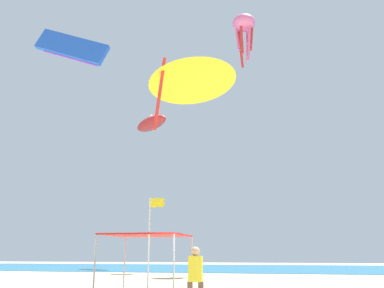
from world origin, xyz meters
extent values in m
cube|color=#1E6B93|center=(0.00, 30.41, 0.01)|extent=(110.00, 24.30, 0.03)
cylinder|color=#B2B2B7|center=(-3.74, 0.84, 1.10)|extent=(0.07, 0.07, 2.21)
cylinder|color=#B2B2B7|center=(-0.59, 0.84, 1.10)|extent=(0.07, 0.07, 2.21)
cylinder|color=#B2B2B7|center=(-3.74, 3.94, 1.10)|extent=(0.07, 0.07, 2.21)
cylinder|color=#B2B2B7|center=(-0.59, 3.94, 1.10)|extent=(0.07, 0.07, 2.21)
cube|color=red|center=(-2.16, 2.39, 2.24)|extent=(3.22, 3.17, 0.06)
cylinder|color=yellow|center=(1.05, -3.07, 1.10)|extent=(0.40, 0.40, 0.67)
sphere|color=tan|center=(1.05, -3.07, 1.56)|extent=(0.25, 0.25, 0.25)
cylinder|color=silver|center=(-1.59, 0.90, 1.79)|extent=(0.06, 0.06, 3.58)
cube|color=yellow|center=(-1.29, 0.90, 3.40)|extent=(0.55, 0.02, 0.35)
ellipsoid|color=red|center=(-10.52, 27.67, 15.63)|extent=(5.16, 4.55, 1.64)
cone|color=white|center=(-10.52, 27.67, 16.45)|extent=(1.10, 1.11, 0.60)
cube|color=blue|center=(-11.12, 10.51, 16.24)|extent=(5.79, 0.89, 3.53)
cube|color=purple|center=(-11.12, 10.51, 15.47)|extent=(4.47, 0.35, 1.95)
ellipsoid|color=pink|center=(0.94, 18.86, 21.61)|extent=(2.39, 2.39, 1.47)
cylinder|color=pink|center=(0.33, 18.74, 20.03)|extent=(0.45, 0.27, 2.27)
cylinder|color=red|center=(0.74, 18.27, 19.69)|extent=(0.32, 0.50, 2.95)
cylinder|color=pink|center=(1.35, 18.40, 19.35)|extent=(0.46, 0.50, 3.63)
cylinder|color=red|center=(1.55, 18.99, 20.03)|extent=(0.45, 0.27, 2.27)
cylinder|color=pink|center=(1.14, 19.45, 19.69)|extent=(0.32, 0.50, 2.95)
cylinder|color=red|center=(0.53, 19.33, 19.35)|extent=(0.46, 0.50, 3.63)
cone|color=yellow|center=(-0.42, 3.09, 9.61)|extent=(5.86, 5.85, 1.47)
cylinder|color=red|center=(-1.55, 1.74, 8.28)|extent=(0.74, 0.65, 3.19)
cube|color=purple|center=(-4.18, 21.45, 18.56)|extent=(2.04, 2.00, 0.48)
cylinder|color=pink|center=(-4.18, 21.45, 17.19)|extent=(0.10, 0.10, 1.76)
camera|label=1|loc=(3.47, -14.46, 1.51)|focal=38.52mm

